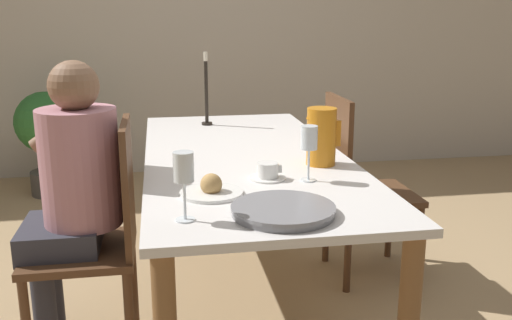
# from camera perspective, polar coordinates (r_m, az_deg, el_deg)

# --- Properties ---
(ground_plane) EXTENTS (20.00, 20.00, 0.00)m
(ground_plane) POSITION_cam_1_polar(r_m,az_deg,el_deg) (2.83, -1.07, -14.05)
(ground_plane) COLOR tan
(wall_back) EXTENTS (10.00, 0.06, 2.60)m
(wall_back) POSITION_cam_1_polar(r_m,az_deg,el_deg) (4.95, -5.64, 13.84)
(wall_back) COLOR beige
(wall_back) RESTS_ON ground_plane
(dining_table) EXTENTS (0.88, 2.00, 0.74)m
(dining_table) POSITION_cam_1_polar(r_m,az_deg,el_deg) (2.58, -1.13, -1.38)
(dining_table) COLOR silver
(dining_table) RESTS_ON ground_plane
(chair_person_side) EXTENTS (0.42, 0.42, 0.95)m
(chair_person_side) POSITION_cam_1_polar(r_m,az_deg,el_deg) (2.35, -15.36, -7.27)
(chair_person_side) COLOR #51331E
(chair_person_side) RESTS_ON ground_plane
(chair_opposite) EXTENTS (0.42, 0.42, 0.95)m
(chair_opposite) POSITION_cam_1_polar(r_m,az_deg,el_deg) (2.97, 10.23, -2.35)
(chair_opposite) COLOR #51331E
(chair_opposite) RESTS_ON ground_plane
(person_seated) EXTENTS (0.39, 0.41, 1.19)m
(person_seated) POSITION_cam_1_polar(r_m,az_deg,el_deg) (2.32, -17.88, -2.44)
(person_seated) COLOR #33333D
(person_seated) RESTS_ON ground_plane
(red_pitcher) EXTENTS (0.15, 0.12, 0.24)m
(red_pitcher) POSITION_cam_1_polar(r_m,az_deg,el_deg) (2.38, 6.55, 2.38)
(red_pitcher) COLOR orange
(red_pitcher) RESTS_ON dining_table
(wine_glass_water) EXTENTS (0.06, 0.06, 0.21)m
(wine_glass_water) POSITION_cam_1_polar(r_m,az_deg,el_deg) (2.13, 5.34, 1.98)
(wine_glass_water) COLOR white
(wine_glass_water) RESTS_ON dining_table
(wine_glass_juice) EXTENTS (0.06, 0.06, 0.22)m
(wine_glass_juice) POSITION_cam_1_polar(r_m,az_deg,el_deg) (1.72, -7.24, -1.09)
(wine_glass_juice) COLOR white
(wine_glass_juice) RESTS_ON dining_table
(teacup_near_person) EXTENTS (0.14, 0.14, 0.06)m
(teacup_near_person) POSITION_cam_1_polar(r_m,az_deg,el_deg) (2.17, 1.17, -1.21)
(teacup_near_person) COLOR white
(teacup_near_person) RESTS_ON dining_table
(serving_tray) EXTENTS (0.33, 0.33, 0.03)m
(serving_tray) POSITION_cam_1_polar(r_m,az_deg,el_deg) (1.80, 2.62, -5.04)
(serving_tray) COLOR gray
(serving_tray) RESTS_ON dining_table
(bread_plate) EXTENTS (0.22, 0.22, 0.08)m
(bread_plate) POSITION_cam_1_polar(r_m,az_deg,el_deg) (2.00, -4.49, -2.92)
(bread_plate) COLOR white
(bread_plate) RESTS_ON dining_table
(candlestick_tall) EXTENTS (0.06, 0.06, 0.41)m
(candlestick_tall) POSITION_cam_1_polar(r_m,az_deg,el_deg) (3.22, -4.99, 6.43)
(candlestick_tall) COLOR black
(candlestick_tall) RESTS_ON dining_table
(potted_plant) EXTENTS (0.46, 0.46, 0.79)m
(potted_plant) POSITION_cam_1_polar(r_m,az_deg,el_deg) (4.56, -20.18, 2.72)
(potted_plant) COLOR #4C4742
(potted_plant) RESTS_ON ground_plane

